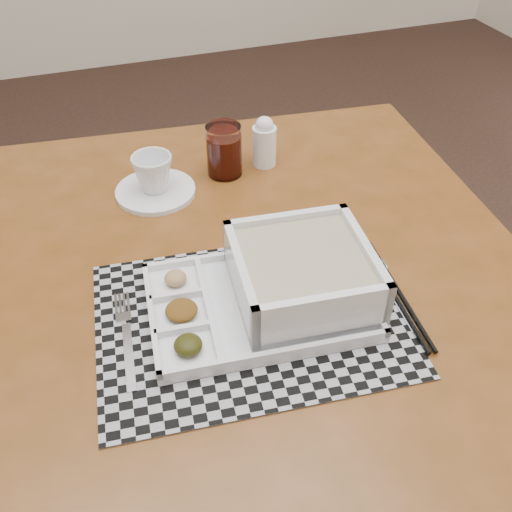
{
  "coord_description": "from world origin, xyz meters",
  "views": [
    {
      "loc": [
        -0.29,
        -0.86,
        1.33
      ],
      "look_at": [
        -0.08,
        -0.25,
        0.77
      ],
      "focal_mm": 40.0,
      "sensor_mm": 36.0,
      "label": 1
    }
  ],
  "objects_px": {
    "cup": "(153,173)",
    "creamer_bottle": "(264,142)",
    "juice_glass": "(224,152)",
    "serving_tray": "(290,282)",
    "dining_table": "(236,294)"
  },
  "relations": [
    {
      "from": "dining_table",
      "to": "creamer_bottle",
      "type": "relative_size",
      "value": 10.14
    },
    {
      "from": "juice_glass",
      "to": "creamer_bottle",
      "type": "distance_m",
      "value": 0.09
    },
    {
      "from": "juice_glass",
      "to": "creamer_bottle",
      "type": "xyz_separation_m",
      "value": [
        0.08,
        0.01,
        0.0
      ]
    },
    {
      "from": "dining_table",
      "to": "creamer_bottle",
      "type": "height_order",
      "value": "creamer_bottle"
    },
    {
      "from": "dining_table",
      "to": "cup",
      "type": "xyz_separation_m",
      "value": [
        -0.08,
        0.24,
        0.12
      ]
    },
    {
      "from": "juice_glass",
      "to": "cup",
      "type": "bearing_deg",
      "value": -170.11
    },
    {
      "from": "juice_glass",
      "to": "creamer_bottle",
      "type": "bearing_deg",
      "value": 5.25
    },
    {
      "from": "cup",
      "to": "creamer_bottle",
      "type": "height_order",
      "value": "creamer_bottle"
    },
    {
      "from": "cup",
      "to": "juice_glass",
      "type": "relative_size",
      "value": 0.74
    },
    {
      "from": "serving_tray",
      "to": "creamer_bottle",
      "type": "xyz_separation_m",
      "value": [
        0.1,
        0.38,
        0.01
      ]
    },
    {
      "from": "juice_glass",
      "to": "creamer_bottle",
      "type": "relative_size",
      "value": 0.99
    },
    {
      "from": "cup",
      "to": "juice_glass",
      "type": "bearing_deg",
      "value": 11.17
    },
    {
      "from": "cup",
      "to": "juice_glass",
      "type": "height_order",
      "value": "juice_glass"
    },
    {
      "from": "serving_tray",
      "to": "creamer_bottle",
      "type": "bearing_deg",
      "value": 75.72
    },
    {
      "from": "serving_tray",
      "to": "cup",
      "type": "height_order",
      "value": "serving_tray"
    }
  ]
}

